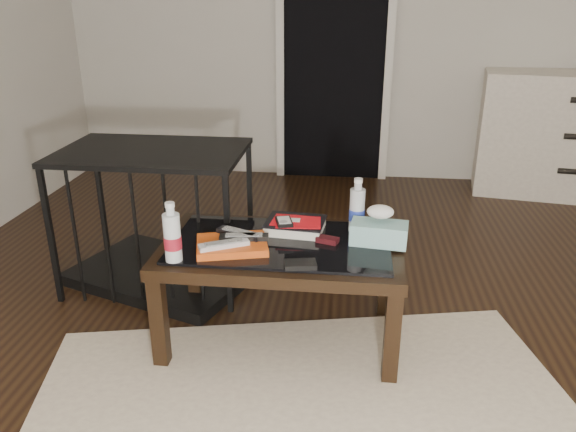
# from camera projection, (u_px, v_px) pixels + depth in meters

# --- Properties ---
(ground) EXTENTS (5.00, 5.00, 0.00)m
(ground) POSITION_uv_depth(u_px,v_px,m) (399.00, 354.00, 2.38)
(ground) COLOR black
(ground) RESTS_ON ground
(doorway) EXTENTS (0.90, 0.08, 2.07)m
(doorway) POSITION_uv_depth(u_px,v_px,m) (334.00, 49.00, 4.32)
(doorway) COLOR black
(doorway) RESTS_ON ground
(coffee_table) EXTENTS (1.00, 0.60, 0.46)m
(coffee_table) POSITION_uv_depth(u_px,v_px,m) (281.00, 255.00, 2.36)
(coffee_table) COLOR black
(coffee_table) RESTS_ON ground
(dresser) EXTENTS (1.26, 0.69, 0.90)m
(dresser) POSITION_uv_depth(u_px,v_px,m) (564.00, 135.00, 4.13)
(dresser) COLOR silver
(dresser) RESTS_ON ground
(pet_crate) EXTENTS (1.05, 0.87, 0.71)m
(pet_crate) POSITION_uv_depth(u_px,v_px,m) (160.00, 239.00, 2.92)
(pet_crate) COLOR black
(pet_crate) RESTS_ON ground
(magazines) EXTENTS (0.32, 0.27, 0.03)m
(magazines) POSITION_uv_depth(u_px,v_px,m) (232.00, 245.00, 2.27)
(magazines) COLOR #CF4C13
(magazines) RESTS_ON coffee_table
(remote_silver) EXTENTS (0.20, 0.14, 0.02)m
(remote_silver) POSITION_uv_depth(u_px,v_px,m) (224.00, 244.00, 2.21)
(remote_silver) COLOR silver
(remote_silver) RESTS_ON magazines
(remote_black_front) EXTENTS (0.21, 0.08, 0.02)m
(remote_black_front) POSITION_uv_depth(u_px,v_px,m) (244.00, 237.00, 2.28)
(remote_black_front) COLOR black
(remote_black_front) RESTS_ON magazines
(remote_black_back) EXTENTS (0.20, 0.12, 0.02)m
(remote_black_back) POSITION_uv_depth(u_px,v_px,m) (239.00, 233.00, 2.32)
(remote_black_back) COLOR black
(remote_black_back) RESTS_ON magazines
(textbook) EXTENTS (0.27, 0.22, 0.05)m
(textbook) POSITION_uv_depth(u_px,v_px,m) (295.00, 226.00, 2.44)
(textbook) COLOR black
(textbook) RESTS_ON coffee_table
(dvd_mailers) EXTENTS (0.20, 0.15, 0.01)m
(dvd_mailers) POSITION_uv_depth(u_px,v_px,m) (294.00, 221.00, 2.42)
(dvd_mailers) COLOR red
(dvd_mailers) RESTS_ON textbook
(ipod) EXTENTS (0.09, 0.12, 0.02)m
(ipod) POSITION_uv_depth(u_px,v_px,m) (284.00, 222.00, 2.38)
(ipod) COLOR black
(ipod) RESTS_ON dvd_mailers
(flip_phone) EXTENTS (0.10, 0.07, 0.02)m
(flip_phone) POSITION_uv_depth(u_px,v_px,m) (327.00, 240.00, 2.33)
(flip_phone) COLOR black
(flip_phone) RESTS_ON coffee_table
(wallet) EXTENTS (0.13, 0.09, 0.02)m
(wallet) POSITION_uv_depth(u_px,v_px,m) (300.00, 264.00, 2.12)
(wallet) COLOR black
(wallet) RESTS_ON coffee_table
(water_bottle_left) EXTENTS (0.08, 0.08, 0.24)m
(water_bottle_left) POSITION_uv_depth(u_px,v_px,m) (172.00, 232.00, 2.13)
(water_bottle_left) COLOR silver
(water_bottle_left) RESTS_ON coffee_table
(water_bottle_right) EXTENTS (0.07, 0.07, 0.24)m
(water_bottle_right) POSITION_uv_depth(u_px,v_px,m) (357.00, 205.00, 2.40)
(water_bottle_right) COLOR silver
(water_bottle_right) RESTS_ON coffee_table
(tissue_box) EXTENTS (0.24, 0.15, 0.09)m
(tissue_box) POSITION_uv_depth(u_px,v_px,m) (379.00, 233.00, 2.30)
(tissue_box) COLOR teal
(tissue_box) RESTS_ON coffee_table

